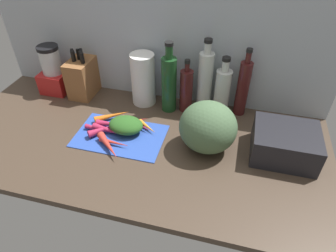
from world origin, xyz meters
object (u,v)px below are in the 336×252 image
Objects in this scene: bottle_0 at (169,83)px; bottle_1 at (186,90)px; carrot_0 at (103,130)px; bottle_2 at (205,81)px; carrot_2 at (108,146)px; carrot_6 at (112,124)px; carrot_7 at (114,143)px; dish_rack at (285,143)px; winter_squash at (208,127)px; knife_block at (82,77)px; blender_appliance at (54,72)px; cutting_board at (120,135)px; carrot_4 at (134,121)px; carrot_8 at (136,124)px; carrot_9 at (108,130)px; bottle_3 at (222,91)px; carrot_5 at (112,116)px; paper_towel_roll at (143,79)px; bottle_4 at (243,88)px; carrot_3 at (147,127)px; carrot_1 at (103,130)px.

bottle_1 is (8.20, 1.65, -3.73)cm from bottle_0.
bottle_2 is at bearing 37.42° from carrot_0.
carrot_6 is at bearing 107.17° from carrot_2.
dish_rack reaches higher than carrot_7.
carrot_6 reaches higher than carrot_0.
knife_block is at bearing 159.70° from winter_squash.
cutting_board is at bearing -30.11° from blender_appliance.
carrot_4 is 0.52× the size of dish_rack.
bottle_0 is at bearing 59.87° from carrot_8.
carrot_6 is 0.42× the size of bottle_0.
carrot_0 is 1.18× the size of carrot_6.
dish_rack is at bearing 4.89° from carrot_9.
blender_appliance reaches higher than carrot_9.
bottle_3 is at bearing 31.74° from carrot_8.
carrot_9 is at bearing 132.89° from carrot_7.
paper_towel_roll reaches higher than carrot_5.
blender_appliance is (-42.56, 23.67, 8.81)cm from carrot_6.
bottle_4 is 1.31× the size of dish_rack.
carrot_2 reaches higher than carrot_3.
carrot_3 is (19.07, 7.22, 0.06)cm from carrot_0.
bottle_4 is at bearing 30.01° from carrot_9.
carrot_8 is 0.66× the size of dish_rack.
carrot_0 is 1.18× the size of carrot_9.
knife_block is (-36.92, 20.82, 8.03)cm from carrot_8.
cutting_board is at bearing -37.24° from carrot_6.
winter_squash is 0.93× the size of blender_appliance.
paper_towel_roll reaches higher than winter_squash.
bottle_4 reaches higher than carrot_5.
carrot_9 is 0.44× the size of bottle_4.
bottle_0 is at bearing 58.56° from cutting_board.
carrot_4 is 13.67cm from carrot_9.
carrot_8 reaches higher than carrot_4.
winter_squash reaches higher than carrot_1.
bottle_2 is (29.34, 21.40, 13.99)cm from carrot_4.
carrot_7 is at bearing -126.82° from carrot_3.
bottle_1 is at bearing -3.34° from paper_towel_roll.
blender_appliance is at bearing 169.50° from dish_rack.
carrot_6 is 0.50× the size of bottle_3.
carrot_7 is 37.97cm from paper_towel_roll.
carrot_4 is at bearing 131.62° from carrot_8.
paper_towel_roll is 72.74cm from dish_rack.
carrot_5 is (-6.97, 20.52, -0.16)cm from carrot_2.
carrot_8 is at bearing -120.13° from bottle_0.
bottle_4 is at bearing 39.07° from carrot_2.
bottle_1 is 0.92× the size of bottle_3.
carrot_4 is at bearing -28.01° from knife_block.
carrot_1 is at bearing -108.06° from paper_towel_roll.
carrot_5 is 23.98cm from paper_towel_roll.
carrot_2 is at bearing -136.75° from bottle_3.
carrot_2 is 1.14× the size of carrot_9.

